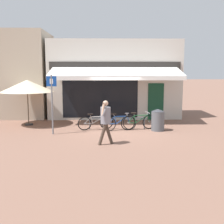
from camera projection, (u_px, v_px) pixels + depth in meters
name	position (u px, v px, depth m)	size (l,w,h in m)	color
ground_plane	(116.00, 131.00, 13.23)	(160.00, 160.00, 0.00)	brown
shop_front	(114.00, 79.00, 17.30)	(7.76, 4.96, 4.58)	beige
neighbour_building	(1.00, 75.00, 17.58)	(6.02, 4.00, 5.13)	tan
bike_rack_rail	(117.00, 120.00, 13.53)	(2.75, 0.04, 0.57)	#47494F
bicycle_silver	(96.00, 122.00, 13.40)	(1.72, 0.57, 0.83)	black
bicycle_blue	(119.00, 123.00, 13.30)	(1.69, 0.71, 0.85)	black
bicycle_green	(139.00, 122.00, 13.44)	(1.78, 0.59, 0.86)	black
pedestrian_adult	(106.00, 118.00, 10.67)	(0.60, 0.64, 1.71)	#47382D
litter_bin	(158.00, 120.00, 13.20)	(0.62, 0.62, 1.04)	#515459
parking_sign	(52.00, 98.00, 12.29)	(0.44, 0.07, 2.63)	slate
cafe_parasol	(27.00, 86.00, 14.40)	(2.73, 2.73, 2.34)	#4C3D2D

